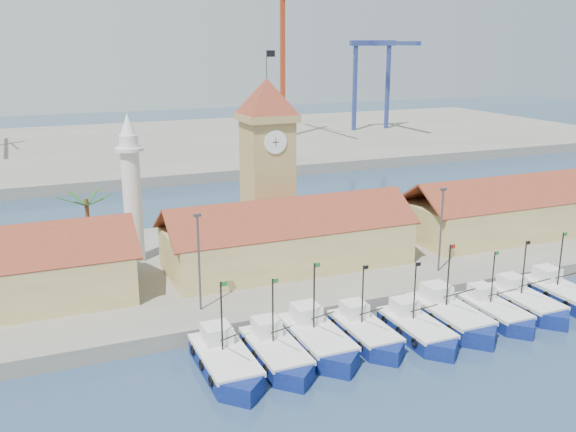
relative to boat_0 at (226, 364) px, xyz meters
name	(u,v)px	position (x,y,z in m)	size (l,w,h in m)	color
ground	(382,358)	(12.60, -2.45, -0.80)	(400.00, 400.00, 0.00)	navy
quay	(274,260)	(12.60, 21.55, -0.05)	(140.00, 32.00, 1.50)	gray
terminal	(139,147)	(12.60, 107.55, 0.20)	(240.00, 80.00, 2.00)	gray
boat_0	(226,364)	(0.00, 0.00, 0.00)	(3.74, 10.26, 7.76)	#0B1856
boat_1	(277,355)	(4.28, 0.04, -0.04)	(3.54, 9.70, 7.34)	#0B1856
boat_2	(318,341)	(8.32, 0.81, 0.01)	(3.80, 10.40, 7.87)	#0B1856
boat_3	(366,334)	(12.79, 0.57, -0.07)	(3.42, 9.38, 7.10)	#0B1856
boat_4	(418,331)	(17.29, -0.61, -0.06)	(3.44, 9.43, 7.14)	#0B1856
boat_5	(452,318)	(21.58, 0.35, 0.02)	(3.83, 10.50, 7.95)	#0B1856
boat_6	(496,313)	(26.13, -0.18, -0.10)	(3.29, 9.03, 6.83)	#0B1856
boat_7	(527,304)	(30.24, 0.26, -0.06)	(3.49, 9.55, 7.23)	#0B1856
boat_8	(563,295)	(35.09, 0.50, -0.03)	(3.58, 9.82, 7.43)	#0B1856
hall_center	(288,243)	(12.60, 17.55, 3.18)	(27.04, 10.13, 7.61)	#D6C475
hall_right	(520,213)	(44.60, 17.55, 3.18)	(31.20, 10.13, 7.61)	#D6C475
clock_tower	(267,161)	(12.60, 23.55, 11.16)	(5.80, 5.80, 22.70)	tan
minaret	(132,188)	(-2.40, 25.55, 8.93)	(3.00, 3.00, 16.30)	silver
palm_tree	(89,229)	(-7.40, 23.55, 5.44)	(5.60, 5.03, 8.39)	brown
lamp_posts	(325,241)	(13.10, 9.55, 5.67)	(80.70, 0.25, 9.03)	#3F3F44
crane_red_right	(285,42)	(47.03, 101.31, 23.94)	(1.00, 31.37, 41.15)	#9D3318
gantry	(379,61)	(74.60, 104.20, 19.24)	(13.00, 22.00, 23.20)	navy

